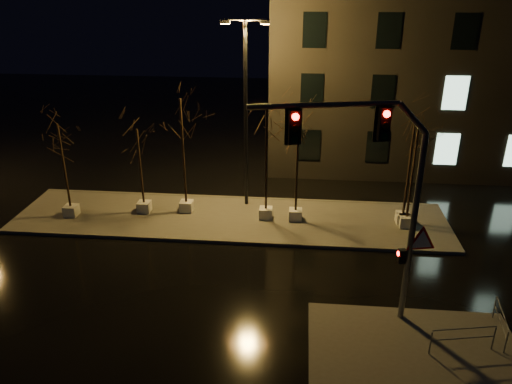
# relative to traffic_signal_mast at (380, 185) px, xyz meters

# --- Properties ---
(ground) EXTENTS (90.00, 90.00, 0.00)m
(ground) POSITION_rel_traffic_signal_mast_xyz_m (-6.06, 1.78, -5.37)
(ground) COLOR black
(ground) RESTS_ON ground
(median) EXTENTS (22.00, 5.00, 0.15)m
(median) POSITION_rel_traffic_signal_mast_xyz_m (-6.06, 7.78, -5.29)
(median) COLOR #4A4942
(median) RESTS_ON ground
(sidewalk_corner) EXTENTS (7.00, 5.00, 0.15)m
(sidewalk_corner) POSITION_rel_traffic_signal_mast_xyz_m (1.44, -1.72, -5.29)
(sidewalk_corner) COLOR #4A4942
(sidewalk_corner) RESTS_ON ground
(building) EXTENTS (25.00, 12.00, 15.00)m
(building) POSITION_rel_traffic_signal_mast_xyz_m (7.94, 19.78, 2.13)
(building) COLOR black
(building) RESTS_ON ground
(tree_0) EXTENTS (1.80, 1.80, 5.00)m
(tree_0) POSITION_rel_traffic_signal_mast_xyz_m (-14.23, 7.19, -1.42)
(tree_0) COLOR beige
(tree_0) RESTS_ON median
(tree_1) EXTENTS (1.80, 1.80, 4.59)m
(tree_1) POSITION_rel_traffic_signal_mast_xyz_m (-10.62, 7.99, -1.74)
(tree_1) COLOR beige
(tree_1) RESTS_ON median
(tree_2) EXTENTS (1.80, 1.80, 6.12)m
(tree_2) POSITION_rel_traffic_signal_mast_xyz_m (-8.44, 8.27, -0.58)
(tree_2) COLOR beige
(tree_2) RESTS_ON median
(tree_3) EXTENTS (1.80, 1.80, 5.86)m
(tree_3) POSITION_rel_traffic_signal_mast_xyz_m (-4.23, 7.84, -0.78)
(tree_3) COLOR beige
(tree_3) RESTS_ON median
(tree_4) EXTENTS (1.80, 1.80, 5.39)m
(tree_4) POSITION_rel_traffic_signal_mast_xyz_m (-2.72, 7.80, -1.13)
(tree_4) COLOR beige
(tree_4) RESTS_ON median
(tree_5) EXTENTS (1.80, 1.80, 5.55)m
(tree_5) POSITION_rel_traffic_signal_mast_xyz_m (2.62, 7.94, -1.01)
(tree_5) COLOR beige
(tree_5) RESTS_ON median
(tree_6) EXTENTS (1.80, 1.80, 5.08)m
(tree_6) POSITION_rel_traffic_signal_mast_xyz_m (2.72, 7.57, -1.36)
(tree_6) COLOR beige
(tree_6) RESTS_ON median
(traffic_signal_mast) EXTENTS (6.39, 1.42, 7.94)m
(traffic_signal_mast) POSITION_rel_traffic_signal_mast_xyz_m (0.00, 0.00, 0.00)
(traffic_signal_mast) COLOR #5C5E64
(traffic_signal_mast) RESTS_ON sidewalk_corner
(streetlight_main) EXTENTS (2.37, 0.30, 9.52)m
(streetlight_main) POSITION_rel_traffic_signal_mast_xyz_m (-5.40, 9.47, 0.28)
(streetlight_main) COLOR black
(streetlight_main) RESTS_ON median
(guard_rail_a) EXTENTS (2.16, 0.47, 0.95)m
(guard_rail_a) POSITION_rel_traffic_signal_mast_xyz_m (2.91, -1.43, -4.60)
(guard_rail_a) COLOR #5C5E64
(guard_rail_a) RESTS_ON sidewalk_corner
(guard_rail_b) EXTENTS (0.31, 1.93, 0.92)m
(guard_rail_b) POSITION_rel_traffic_signal_mast_xyz_m (4.44, -0.42, -4.62)
(guard_rail_b) COLOR #5C5E64
(guard_rail_b) RESTS_ON sidewalk_corner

